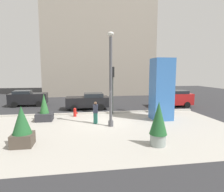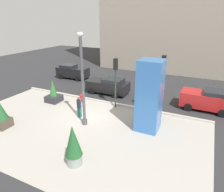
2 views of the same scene
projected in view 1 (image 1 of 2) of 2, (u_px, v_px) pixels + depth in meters
ground_plane at (98, 112)px, 18.26m from camera, size 60.00×60.00×0.00m
plaza_pavement at (106, 131)px, 12.38m from camera, size 18.00×10.00×0.02m
curb_strip at (99, 113)px, 17.39m from camera, size 18.00×0.24×0.16m
lamp_post at (111, 82)px, 13.01m from camera, size 0.44×0.44×6.42m
art_pillar_blue at (162, 89)px, 15.10m from camera, size 1.53×1.53×4.84m
potted_plant_mid_plaza at (22, 127)px, 9.71m from camera, size 1.03×1.03×2.08m
potted_plant_near_right at (158, 123)px, 9.75m from camera, size 0.90×0.90×2.30m
potted_plant_near_left at (44, 111)px, 14.89m from camera, size 1.24×1.24×2.12m
fire_hydrant at (75, 112)px, 16.26m from camera, size 0.36×0.26×0.75m
traffic_light_far_side at (154, 78)px, 17.30m from camera, size 0.28×0.42×4.77m
traffic_light_corner at (112, 83)px, 16.81m from camera, size 0.28×0.42×4.22m
car_curb_west at (88, 101)px, 19.50m from camera, size 4.22×2.09×1.62m
car_far_lane at (173, 98)px, 20.92m from camera, size 4.18×2.20×1.77m
car_intersection at (28, 98)px, 21.34m from camera, size 4.03×2.05×1.73m
pedestrian_on_sidewalk at (95, 112)px, 13.95m from camera, size 0.50×0.50×1.64m
highrise_across_street at (98, 15)px, 33.21m from camera, size 17.63×10.52×27.17m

